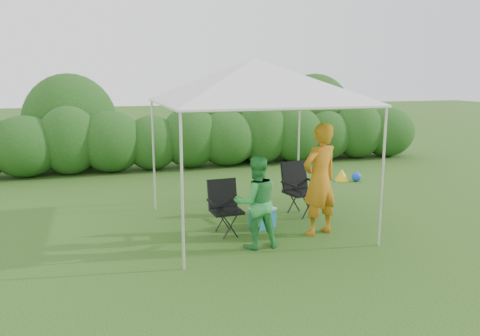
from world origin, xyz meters
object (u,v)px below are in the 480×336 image
object	(u,v)px
man	(320,180)
cooler	(263,217)
canopy	(254,81)
chair_left	(225,203)
chair_right	(298,185)
woman	(256,202)

from	to	relation	value
man	cooler	xyz separation A→B (m)	(-0.75, 0.60, -0.74)
canopy	cooler	distance (m)	2.30
chair_left	cooler	bearing A→B (deg)	5.25
chair_right	woman	distance (m)	1.93
chair_left	cooler	xyz separation A→B (m)	(0.70, 0.09, -0.33)
chair_right	cooler	size ratio (longest dim) A/B	2.05
cooler	man	bearing A→B (deg)	-59.72
chair_left	woman	size ratio (longest dim) A/B	0.63
chair_right	canopy	bearing A→B (deg)	-169.27
canopy	man	world-z (taller)	canopy
woman	cooler	size ratio (longest dim) A/B	2.92
chair_left	woman	world-z (taller)	woman
chair_right	man	xyz separation A→B (m)	(-0.15, -1.14, 0.35)
woman	cooler	world-z (taller)	woman
canopy	woman	bearing A→B (deg)	-107.13
canopy	chair_right	world-z (taller)	canopy
chair_right	cooler	xyz separation A→B (m)	(-0.90, -0.54, -0.39)
chair_left	cooler	world-z (taller)	chair_left
chair_right	man	size ratio (longest dim) A/B	0.54
chair_right	man	distance (m)	1.20
chair_left	man	bearing A→B (deg)	-21.82
man	cooler	bearing A→B (deg)	-55.06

